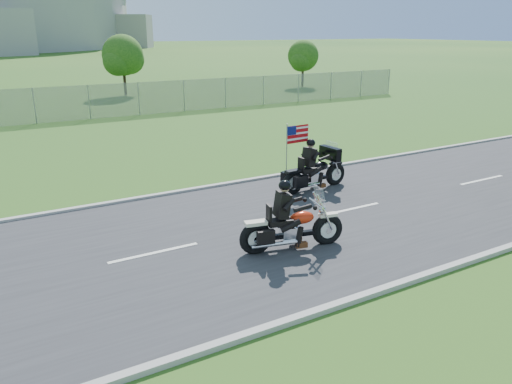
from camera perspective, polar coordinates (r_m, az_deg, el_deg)
ground at (r=12.87m, az=-3.10°, el=-5.25°), size 420.00×420.00×0.00m
road at (r=12.86m, az=-3.10°, el=-5.16°), size 120.00×8.00×0.04m
curb_north at (r=16.34m, az=-9.59°, el=-0.14°), size 120.00×0.18×0.12m
curb_south at (r=9.80m, az=8.06°, el=-13.09°), size 120.00×0.18×0.12m
tree_fence_near at (r=42.20m, az=-14.93°, el=14.65°), size 3.52×3.28×4.75m
tree_fence_far at (r=47.36m, az=5.42°, el=15.07°), size 3.08×2.87×4.20m
motorcycle_lead at (r=11.99m, az=3.99°, el=-4.14°), size 2.64×1.01×1.79m
motorcycle_follow at (r=16.52m, az=6.71°, el=2.20°), size 2.63×0.88×2.20m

